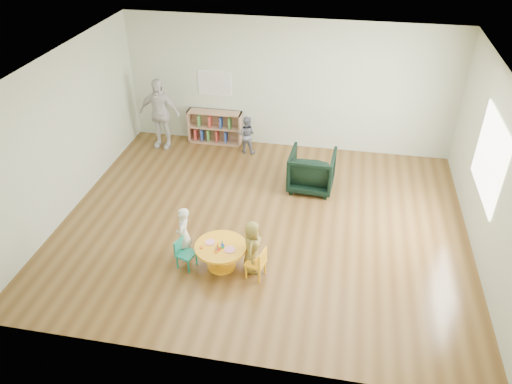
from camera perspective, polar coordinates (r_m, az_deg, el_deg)
room at (r=7.83m, az=1.02°, el=7.69°), size 7.10×7.00×2.80m
activity_table at (r=7.76m, az=-4.03°, el=-6.86°), size 0.81×0.81×0.45m
kid_chair_left at (r=7.83m, az=-8.19°, el=-6.84°), size 0.34×0.34×0.50m
kid_chair_right at (r=7.56m, az=0.21°, el=-8.07°), size 0.33×0.33×0.51m
bookshelf at (r=11.34m, az=-4.73°, el=7.42°), size 1.20×0.30×0.75m
alphabet_poster at (r=11.06m, az=-4.73°, el=12.30°), size 0.74×0.01×0.54m
armchair at (r=9.61m, az=6.39°, el=2.49°), size 0.88×0.90×0.78m
child_left at (r=7.86m, az=-8.28°, el=-4.79°), size 0.24×0.36×0.94m
child_right at (r=7.58m, az=-0.45°, el=-6.29°), size 0.29×0.44×0.89m
toddler at (r=10.83m, az=-1.08°, el=6.57°), size 0.43×0.35×0.84m
adult_caretaker at (r=11.14m, az=-10.96°, el=8.79°), size 0.93×0.43×1.56m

